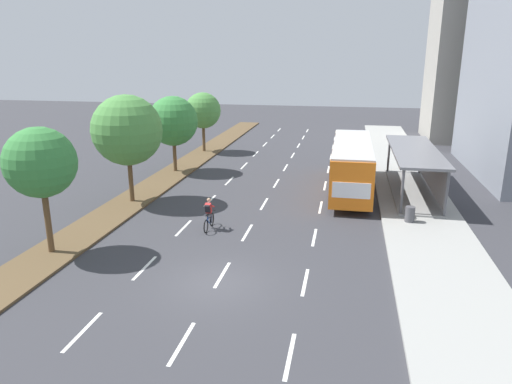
{
  "coord_description": "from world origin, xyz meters",
  "views": [
    {
      "loc": [
        4.89,
        -16.81,
        8.93
      ],
      "look_at": [
        -0.22,
        9.25,
        1.2
      ],
      "focal_mm": 33.13,
      "sensor_mm": 36.0,
      "label": 1
    }
  ],
  "objects_px": {
    "median_tree_second": "(127,130)",
    "trash_bin": "(410,214)",
    "bus": "(352,162)",
    "bus_shelter": "(418,166)",
    "cyclist": "(209,215)",
    "median_tree_fourth": "(203,111)",
    "median_tree_third": "(173,121)",
    "median_tree_nearest": "(40,163)"
  },
  "relations": [
    {
      "from": "bus",
      "to": "median_tree_second",
      "type": "height_order",
      "value": "median_tree_second"
    },
    {
      "from": "cyclist",
      "to": "median_tree_third",
      "type": "height_order",
      "value": "median_tree_third"
    },
    {
      "from": "median_tree_fourth",
      "to": "bus",
      "type": "bearing_deg",
      "value": -38.87
    },
    {
      "from": "median_tree_third",
      "to": "median_tree_fourth",
      "type": "relative_size",
      "value": 1.06
    },
    {
      "from": "bus_shelter",
      "to": "cyclist",
      "type": "distance_m",
      "value": 14.82
    },
    {
      "from": "cyclist",
      "to": "median_tree_second",
      "type": "height_order",
      "value": "median_tree_second"
    },
    {
      "from": "median_tree_third",
      "to": "median_tree_second",
      "type": "bearing_deg",
      "value": -88.79
    },
    {
      "from": "bus",
      "to": "trash_bin",
      "type": "height_order",
      "value": "bus"
    },
    {
      "from": "bus_shelter",
      "to": "median_tree_fourth",
      "type": "bearing_deg",
      "value": 149.11
    },
    {
      "from": "bus_shelter",
      "to": "median_tree_second",
      "type": "bearing_deg",
      "value": -162.8
    },
    {
      "from": "bus",
      "to": "median_tree_third",
      "type": "xyz_separation_m",
      "value": [
        -13.61,
        2.95,
        1.97
      ]
    },
    {
      "from": "bus",
      "to": "median_tree_nearest",
      "type": "height_order",
      "value": "median_tree_nearest"
    },
    {
      "from": "median_tree_fourth",
      "to": "trash_bin",
      "type": "bearing_deg",
      "value": -45.15
    },
    {
      "from": "median_tree_nearest",
      "to": "median_tree_third",
      "type": "bearing_deg",
      "value": 89.86
    },
    {
      "from": "cyclist",
      "to": "trash_bin",
      "type": "distance_m",
      "value": 10.93
    },
    {
      "from": "bus",
      "to": "median_tree_third",
      "type": "relative_size",
      "value": 1.94
    },
    {
      "from": "bus",
      "to": "trash_bin",
      "type": "xyz_separation_m",
      "value": [
        3.2,
        -5.96,
        -1.49
      ]
    },
    {
      "from": "cyclist",
      "to": "trash_bin",
      "type": "bearing_deg",
      "value": 15.24
    },
    {
      "from": "cyclist",
      "to": "bus_shelter",
      "type": "bearing_deg",
      "value": 38.13
    },
    {
      "from": "median_tree_third",
      "to": "bus_shelter",
      "type": "bearing_deg",
      "value": -8.43
    },
    {
      "from": "median_tree_third",
      "to": "median_tree_fourth",
      "type": "xyz_separation_m",
      "value": [
        -0.14,
        8.13,
        -0.1
      ]
    },
    {
      "from": "median_tree_nearest",
      "to": "median_tree_fourth",
      "type": "bearing_deg",
      "value": 90.23
    },
    {
      "from": "bus_shelter",
      "to": "cyclist",
      "type": "bearing_deg",
      "value": -141.87
    },
    {
      "from": "median_tree_nearest",
      "to": "median_tree_second",
      "type": "height_order",
      "value": "median_tree_second"
    },
    {
      "from": "bus_shelter",
      "to": "trash_bin",
      "type": "xyz_separation_m",
      "value": [
        -1.08,
        -6.25,
        -1.29
      ]
    },
    {
      "from": "bus_shelter",
      "to": "median_tree_second",
      "type": "xyz_separation_m",
      "value": [
        -17.71,
        -5.48,
        2.69
      ]
    },
    {
      "from": "cyclist",
      "to": "median_tree_nearest",
      "type": "distance_m",
      "value": 8.51
    },
    {
      "from": "bus",
      "to": "cyclist",
      "type": "height_order",
      "value": "bus"
    },
    {
      "from": "bus",
      "to": "median_tree_second",
      "type": "distance_m",
      "value": 14.61
    },
    {
      "from": "bus",
      "to": "median_tree_fourth",
      "type": "relative_size",
      "value": 2.06
    },
    {
      "from": "median_tree_second",
      "to": "median_tree_third",
      "type": "distance_m",
      "value": 8.15
    },
    {
      "from": "median_tree_nearest",
      "to": "median_tree_third",
      "type": "distance_m",
      "value": 16.27
    },
    {
      "from": "median_tree_second",
      "to": "cyclist",
      "type": "bearing_deg",
      "value": -30.9
    },
    {
      "from": "median_tree_second",
      "to": "trash_bin",
      "type": "relative_size",
      "value": 7.74
    },
    {
      "from": "bus_shelter",
      "to": "median_tree_nearest",
      "type": "bearing_deg",
      "value": -142.78
    },
    {
      "from": "median_tree_second",
      "to": "median_tree_nearest",
      "type": "bearing_deg",
      "value": -91.49
    },
    {
      "from": "bus_shelter",
      "to": "bus",
      "type": "distance_m",
      "value": 4.29
    },
    {
      "from": "bus",
      "to": "median_tree_nearest",
      "type": "bearing_deg",
      "value": -135.7
    },
    {
      "from": "median_tree_second",
      "to": "median_tree_fourth",
      "type": "relative_size",
      "value": 1.2
    },
    {
      "from": "cyclist",
      "to": "bus",
      "type": "bearing_deg",
      "value": 50.23
    },
    {
      "from": "bus",
      "to": "trash_bin",
      "type": "relative_size",
      "value": 13.28
    },
    {
      "from": "bus_shelter",
      "to": "trash_bin",
      "type": "distance_m",
      "value": 6.47
    }
  ]
}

